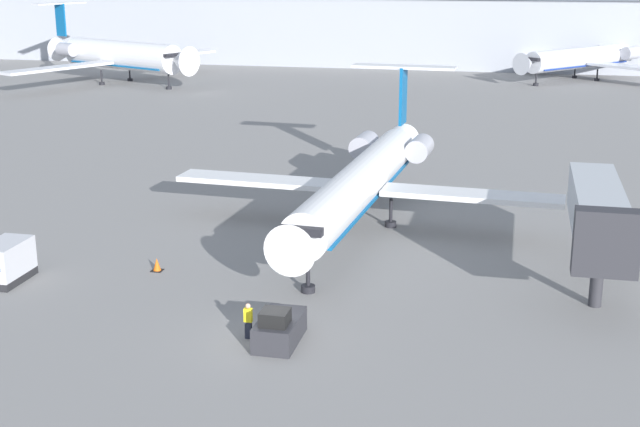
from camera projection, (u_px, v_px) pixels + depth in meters
name	position (u px, v px, depth m)	size (l,w,h in m)	color
ground_plane	(269.00, 344.00, 43.15)	(600.00, 600.00, 0.00)	gray
terminal_building	(458.00, 28.00, 153.94)	(180.00, 16.80, 12.78)	#9EA3AD
airplane_main	(363.00, 179.00, 60.93)	(27.04, 31.29, 9.66)	white
pushback_tug	(279.00, 328.00, 43.19)	(1.89, 3.68, 1.96)	#2D2D33
luggage_cart	(6.00, 262.00, 51.27)	(1.96, 3.42, 2.37)	#232326
worker_near_tug	(248.00, 320.00, 43.58)	(0.40, 0.26, 1.83)	#232838
traffic_cone_left	(157.00, 265.00, 53.21)	(0.66, 0.66, 0.80)	black
airplane_parked_far_left	(119.00, 55.00, 132.49)	(29.02, 36.81, 11.43)	white
airplane_parked_far_right	(585.00, 58.00, 136.54)	(27.82, 25.33, 10.12)	silver
jet_bridge	(598.00, 213.00, 49.16)	(3.20, 13.03, 6.19)	#2D2D33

